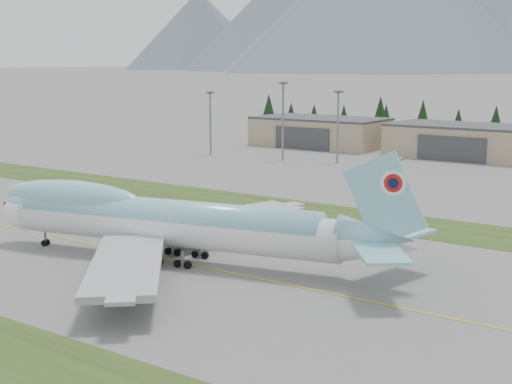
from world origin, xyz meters
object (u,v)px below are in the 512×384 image
Objects in this scene: hangar_left at (320,132)px; service_vehicle_a at (401,160)px; hangar_center at (465,141)px; boeing_747_freighter at (167,221)px.

hangar_left reaches higher than service_vehicle_a.
boeing_747_freighter is at bearing -88.81° from hangar_center.
hangar_left is 45.13m from service_vehicle_a.
hangar_left is (-58.12, 150.00, -0.96)m from boeing_747_freighter.
hangar_left and hangar_center have the same top height.
boeing_747_freighter is 1.53× the size of hangar_left.
hangar_left is 14.06× the size of service_vehicle_a.
hangar_left is at bearing 98.74° from boeing_747_freighter.
hangar_center is 24.30m from service_vehicle_a.
hangar_center is at bearing 48.18° from service_vehicle_a.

